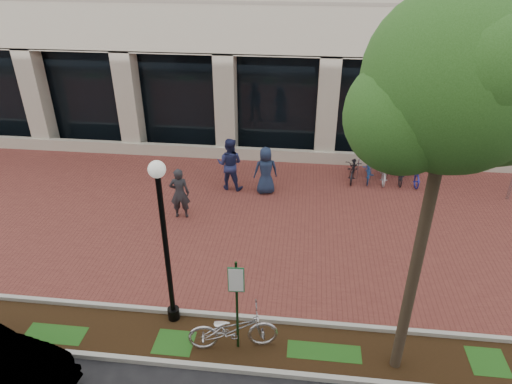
# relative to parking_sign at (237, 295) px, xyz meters

# --- Properties ---
(ground) EXTENTS (120.00, 120.00, 0.00)m
(ground) POSITION_rel_parking_sign_xyz_m (0.01, 5.35, -1.50)
(ground) COLOR black
(ground) RESTS_ON ground
(brick_plaza) EXTENTS (40.00, 9.00, 0.01)m
(brick_plaza) POSITION_rel_parking_sign_xyz_m (0.01, 5.35, -1.49)
(brick_plaza) COLOR brown
(brick_plaza) RESTS_ON ground
(planting_strip) EXTENTS (40.00, 1.50, 0.01)m
(planting_strip) POSITION_rel_parking_sign_xyz_m (0.01, 0.10, -1.49)
(planting_strip) COLOR black
(planting_strip) RESTS_ON ground
(curb_plaza_side) EXTENTS (40.00, 0.12, 0.12)m
(curb_plaza_side) POSITION_rel_parking_sign_xyz_m (0.01, 0.85, -1.44)
(curb_plaza_side) COLOR #B0B0A6
(curb_plaza_side) RESTS_ON ground
(curb_street_side) EXTENTS (40.00, 0.12, 0.12)m
(curb_street_side) POSITION_rel_parking_sign_xyz_m (0.01, -0.65, -1.44)
(curb_street_side) COLOR #B0B0A6
(curb_street_side) RESTS_ON ground
(parking_sign) EXTENTS (0.34, 0.07, 2.34)m
(parking_sign) POSITION_rel_parking_sign_xyz_m (0.00, 0.00, 0.00)
(parking_sign) COLOR black
(parking_sign) RESTS_ON ground
(lamppost) EXTENTS (0.36, 0.36, 4.14)m
(lamppost) POSITION_rel_parking_sign_xyz_m (-1.65, 0.70, 0.84)
(lamppost) COLOR black
(lamppost) RESTS_ON ground
(street_tree) EXTENTS (3.38, 2.81, 7.48)m
(street_tree) POSITION_rel_parking_sign_xyz_m (3.43, -0.06, 4.38)
(street_tree) COLOR #423526
(street_tree) RESTS_ON ground
(locked_bicycle) EXTENTS (2.07, 1.07, 1.03)m
(locked_bicycle) POSITION_rel_parking_sign_xyz_m (-0.11, 0.02, -0.98)
(locked_bicycle) COLOR silver
(locked_bicycle) RESTS_ON ground
(pedestrian_left) EXTENTS (0.68, 0.49, 1.73)m
(pedestrian_left) POSITION_rel_parking_sign_xyz_m (-2.64, 5.19, -0.63)
(pedestrian_left) COLOR #26252A
(pedestrian_left) RESTS_ON ground
(pedestrian_mid) EXTENTS (1.01, 0.83, 1.92)m
(pedestrian_mid) POSITION_rel_parking_sign_xyz_m (-1.39, 7.32, -0.54)
(pedestrian_mid) COLOR navy
(pedestrian_mid) RESTS_ON ground
(pedestrian_right) EXTENTS (0.95, 0.75, 1.72)m
(pedestrian_right) POSITION_rel_parking_sign_xyz_m (-0.08, 7.13, -0.63)
(pedestrian_right) COLOR #1B2845
(pedestrian_right) RESTS_ON ground
(bollard) EXTENTS (0.12, 0.12, 0.95)m
(bollard) POSITION_rel_parking_sign_xyz_m (8.34, 7.62, -1.01)
(bollard) COLOR #B3B3B8
(bollard) RESTS_ON ground
(bike_rack_cluster) EXTENTS (2.95, 1.74, 0.97)m
(bike_rack_cluster) POSITION_rel_parking_sign_xyz_m (4.18, 8.58, -1.04)
(bike_rack_cluster) COLOR black
(bike_rack_cluster) RESTS_ON ground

